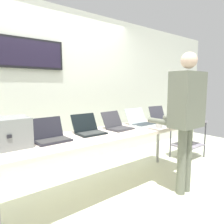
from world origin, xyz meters
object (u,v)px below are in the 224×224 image
object	(u,v)px
laptop_station_1	(89,129)
laptop_station_4	(161,118)
storage_cart	(188,133)
person	(186,110)
laptop_station_2	(117,125)
laptop_station_3	(141,121)
workbench	(108,136)
equipment_box	(5,133)
laptop_station_0	(50,136)
coffee_mug	(159,125)

from	to	relation	value
laptop_station_1	laptop_station_4	bearing A→B (deg)	-0.90
laptop_station_1	storage_cart	xyz separation A→B (m)	(2.16, -0.05, -0.36)
person	storage_cart	xyz separation A→B (m)	(1.21, 0.68, -0.60)
laptop_station_2	laptop_station_3	world-z (taller)	laptop_station_3
laptop_station_2	laptop_station_4	size ratio (longest dim) A/B	1.07
workbench	person	world-z (taller)	person
workbench	laptop_station_2	world-z (taller)	laptop_station_2
laptop_station_3	storage_cart	world-z (taller)	laptop_station_3
laptop_station_2	laptop_station_3	bearing A→B (deg)	1.91
workbench	equipment_box	size ratio (longest dim) A/B	6.69
equipment_box	storage_cart	size ratio (longest dim) A/B	0.59
storage_cart	laptop_station_1	bearing A→B (deg)	178.70
laptop_station_3	storage_cart	distance (m)	1.30
person	storage_cart	distance (m)	1.51
laptop_station_0	laptop_station_3	world-z (taller)	same
laptop_station_1	laptop_station_4	size ratio (longest dim) A/B	1.01
laptop_station_4	laptop_station_0	bearing A→B (deg)	-179.58
laptop_station_3	laptop_station_2	bearing A→B (deg)	-178.09
laptop_station_4	person	world-z (taller)	person
laptop_station_1	laptop_station_4	distance (m)	1.38
laptop_station_4	storage_cart	bearing A→B (deg)	-2.00
laptop_station_0	laptop_station_1	distance (m)	0.50
laptop_station_3	laptop_station_1	bearing A→B (deg)	179.95
laptop_station_3	storage_cart	bearing A→B (deg)	-2.22
laptop_station_2	coffee_mug	size ratio (longest dim) A/B	4.12
workbench	coffee_mug	world-z (taller)	coffee_mug
person	laptop_station_0	bearing A→B (deg)	154.68
laptop_station_1	laptop_station_2	distance (m)	0.44
laptop_station_0	laptop_station_1	size ratio (longest dim) A/B	1.03
equipment_box	laptop_station_3	xyz separation A→B (m)	(1.85, 0.02, -0.09)
laptop_station_0	equipment_box	bearing A→B (deg)	177.41
workbench	equipment_box	world-z (taller)	equipment_box
workbench	storage_cart	world-z (taller)	workbench
laptop_station_1	laptop_station_2	size ratio (longest dim) A/B	0.94
workbench	equipment_box	bearing A→B (deg)	175.66
laptop_station_1	laptop_station_3	distance (m)	0.92
workbench	laptop_station_1	size ratio (longest dim) A/B	7.97
storage_cart	equipment_box	bearing A→B (deg)	179.39
person	laptop_station_1	bearing A→B (deg)	142.86
laptop_station_0	laptop_station_3	distance (m)	1.42
laptop_station_1	workbench	bearing A→B (deg)	-25.34
laptop_station_0	laptop_station_2	xyz separation A→B (m)	(0.94, 0.02, -0.00)
laptop_station_0	laptop_station_3	bearing A→B (deg)	1.41
laptop_station_4	coffee_mug	distance (m)	0.57
laptop_station_3	laptop_station_4	distance (m)	0.46
laptop_station_0	laptop_station_4	world-z (taller)	laptop_station_4
workbench	laptop_station_0	xyz separation A→B (m)	(-0.72, 0.07, 0.11)
workbench	person	distance (m)	1.03
laptop_station_4	laptop_station_3	bearing A→B (deg)	177.41
equipment_box	laptop_station_2	xyz separation A→B (m)	(1.37, -0.00, -0.09)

